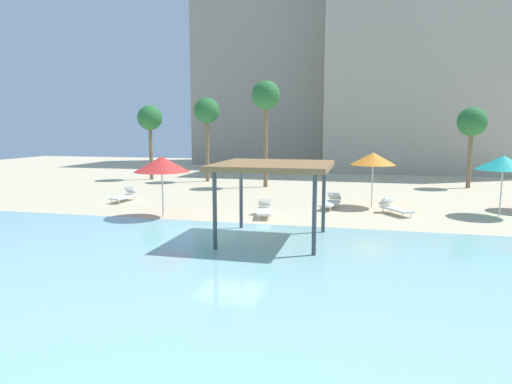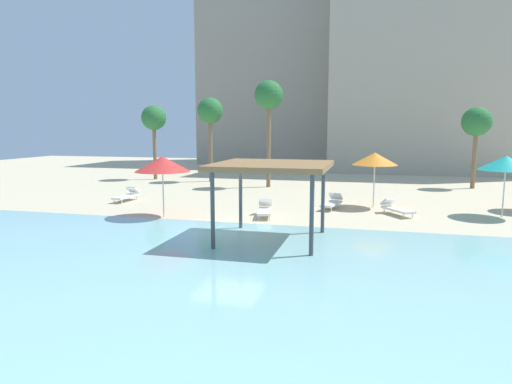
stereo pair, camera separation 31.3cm
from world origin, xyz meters
The scene contains 16 objects.
ground_plane centered at (0.00, 0.00, 0.00)m, with size 80.00×80.00×0.00m, color beige.
lagoon_water centered at (0.00, -5.25, 0.02)m, with size 44.00×13.50×0.04m, color #8CC6CC.
shade_pavilion centered at (1.92, -1.00, 2.59)m, with size 3.94×3.94×2.78m.
beach_umbrella_red_0 centered at (-3.73, 2.05, 2.40)m, with size 2.47×2.47×2.74m.
beach_umbrella_orange_1 centered at (5.42, 7.05, 2.46)m, with size 2.26×2.26×2.77m.
beach_umbrella_teal_4 centered at (11.06, 5.89, 2.44)m, with size 2.34×2.34×2.77m.
lounge_chair_0 centered at (0.65, 3.31, 0.33)m, with size 0.94×1.97×0.74m.
lounge_chair_1 centered at (6.42, 5.22, 0.33)m, with size 1.55×1.91×0.74m.
lounge_chair_3 centered at (-7.69, 5.72, 0.33)m, with size 0.71×1.93×0.74m.
lounge_chair_4 centered at (3.44, 6.12, 0.33)m, with size 1.00×1.98×0.74m.
palm_tree_0 centered at (-1.52, 13.52, 5.97)m, with size 1.90×1.90×7.12m.
palm_tree_1 centered at (11.81, 16.18, 4.30)m, with size 1.90×1.90×5.36m.
palm_tree_2 centered at (-11.16, 15.91, 4.65)m, with size 1.90×1.90×5.72m.
palm_tree_3 centered at (-6.45, 15.67, 5.12)m, with size 1.90×1.90×6.22m.
hotel_block_0 centered at (-5.47, 35.14, 10.50)m, with size 16.19×9.25×21.00m, color #9E9384.
hotel_block_1 centered at (10.87, 28.35, 9.81)m, with size 18.97×8.79×19.63m, color #B2A893.
Camera 2 is at (5.29, -16.31, 3.98)m, focal length 31.72 mm.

